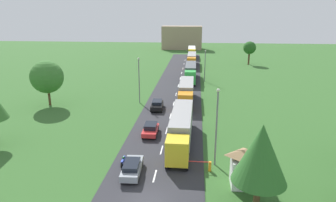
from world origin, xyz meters
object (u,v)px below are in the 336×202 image
Objects in this scene: truck_lead at (181,127)px; barrier_gate at (202,164)px; truck_fourth at (192,59)px; tree_ash at (47,77)px; truck_second at (186,91)px; motorcycle_courier at (123,161)px; car_second at (151,129)px; lamppost_third at (205,64)px; car_lead at (132,168)px; car_third at (157,105)px; truck_fifth at (192,52)px; lamppost_second at (139,78)px; distant_building at (182,38)px; tree_oak at (261,154)px; guard_booth at (245,168)px; tree_maple at (250,48)px; person_lead at (253,166)px; lamppost_lead at (217,124)px; truck_third at (191,72)px.

truck_lead is 3.06× the size of barrier_gate.
truck_fourth is 48.98m from tree_ash.
motorcycle_courier is at bearing -103.85° from truck_second.
truck_lead reaches higher than car_second.
tree_ash reaches higher than lamppost_third.
car_third is at bearing 90.59° from car_lead.
car_second is at bearing -93.33° from truck_fifth.
lamppost_second is 82.69m from distant_building.
tree_ash is at bearing 139.60° from tree_oak.
car_second is at bearing -105.28° from truck_second.
car_third is at bearing -96.70° from truck_fourth.
tree_maple reaches higher than guard_booth.
lamppost_third is (7.96, 33.28, 3.37)m from car_second.
tree_ash is at bearing 149.68° from car_second.
truck_fifth is 1.60× the size of tree_ash.
car_lead reaches higher than barrier_gate.
guard_booth is at bearing -116.79° from person_lead.
lamppost_lead is (8.22, -7.49, 3.93)m from car_second.
lamppost_third is at bearing -82.31° from distant_building.
car_third is at bearing -110.93° from lamppost_third.
truck_fourth is 7.16× the size of motorcycle_courier.
tree_maple is (22.23, 58.42, 4.35)m from car_second.
lamppost_lead is at bearing -64.67° from car_third.
truck_third is at bearing -89.35° from truck_fifth.
guard_booth is 2.42× the size of person_lead.
truck_third is 2.96× the size of car_lead.
truck_fifth is 38.77m from lamppost_third.
tree_oak is (12.99, -6.30, 4.59)m from motorcycle_courier.
car_second is at bearing 137.66° from lamppost_lead.
barrier_gate is (2.60, -6.61, -1.51)m from truck_lead.
truck_second is at bearing 76.15° from motorcycle_courier.
guard_booth is (6.58, -9.11, -0.27)m from truck_lead.
tree_oak reaches higher than guard_booth.
truck_second is 1.65× the size of tree_oak.
tree_oak is (11.83, -25.93, 4.28)m from car_third.
truck_third is 43.22m from motorcycle_courier.
barrier_gate is (2.33, -62.93, -1.42)m from truck_fourth.
lamppost_lead is (3.60, -41.61, 2.61)m from truck_third.
barrier_gate is at bearing -87.88° from truck_fourth.
distant_building is at bearing 90.07° from car_third.
truck_fourth reaches higher than car_lead.
distant_building reaches higher than person_lead.
lamppost_third reaches higher than truck_fourth.
guard_booth is 0.45× the size of lamppost_lead.
truck_fourth is 69.30m from tree_oak.
tree_maple is at bearing -59.41° from distant_building.
barrier_gate is at bearing -2.15° from motorcycle_courier.
barrier_gate is 26.23m from lamppost_second.
distant_building reaches higher than truck_second.
truck_lead is at bearing -87.19° from distant_building.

